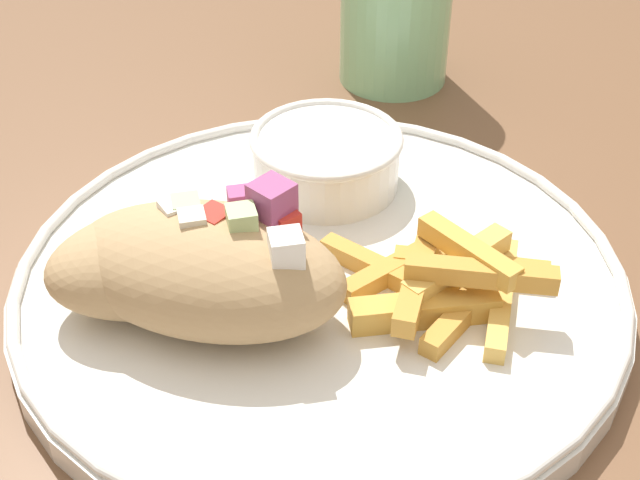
# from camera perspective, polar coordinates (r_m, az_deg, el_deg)

# --- Properties ---
(table) EXTENTS (1.57, 1.57, 0.72)m
(table) POSITION_cam_1_polar(r_m,az_deg,el_deg) (0.49, 3.78, -6.64)
(table) COLOR brown
(table) RESTS_ON ground_plane
(plate) EXTENTS (0.29, 0.29, 0.02)m
(plate) POSITION_cam_1_polar(r_m,az_deg,el_deg) (0.43, 0.00, -2.58)
(plate) COLOR white
(plate) RESTS_ON table
(pita_sandwich_near) EXTENTS (0.14, 0.13, 0.06)m
(pita_sandwich_near) POSITION_cam_1_polar(r_m,az_deg,el_deg) (0.39, -7.19, -1.86)
(pita_sandwich_near) COLOR tan
(pita_sandwich_near) RESTS_ON plate
(pita_sandwich_far) EXTENTS (0.11, 0.07, 0.05)m
(pita_sandwich_far) POSITION_cam_1_polar(r_m,az_deg,el_deg) (0.41, -9.74, -0.75)
(pita_sandwich_far) COLOR tan
(pita_sandwich_far) RESTS_ON plate
(fries_pile) EXTENTS (0.10, 0.10, 0.03)m
(fries_pile) POSITION_cam_1_polar(r_m,az_deg,el_deg) (0.41, 7.98, -2.59)
(fries_pile) COLOR #E5B251
(fries_pile) RESTS_ON plate
(sauce_ramekin) EXTENTS (0.08, 0.08, 0.03)m
(sauce_ramekin) POSITION_cam_1_polar(r_m,az_deg,el_deg) (0.48, 0.40, 5.40)
(sauce_ramekin) COLOR white
(sauce_ramekin) RESTS_ON plate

